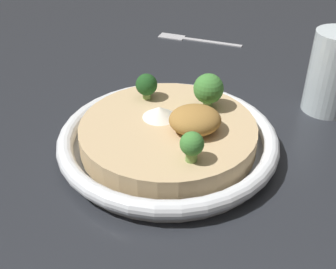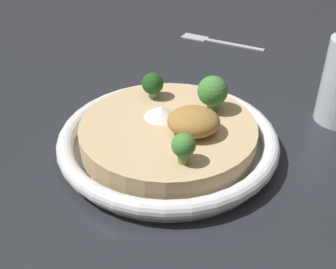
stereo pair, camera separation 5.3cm
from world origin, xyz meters
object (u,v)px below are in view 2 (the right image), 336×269
risotto_bowl (168,138)px  broccoli_back_left (184,146)px  broccoli_front_right (153,84)px  broccoli_left (213,92)px  fork_utensil (213,40)px

risotto_bowl → broccoli_back_left: bearing=103.7°
broccoli_back_left → broccoli_front_right: bearing=-74.3°
risotto_bowl → broccoli_back_left: 0.09m
broccoli_left → fork_utensil: bearing=-94.6°
risotto_bowl → broccoli_front_right: broccoli_front_right is taller
risotto_bowl → broccoli_back_left: broccoli_back_left is taller
broccoli_left → broccoli_front_right: bearing=-22.4°
risotto_bowl → broccoli_front_right: size_ratio=7.88×
broccoli_front_right → broccoli_back_left: bearing=105.7°
broccoli_back_left → fork_utensil: size_ratio=0.22×
broccoli_back_left → fork_utensil: broccoli_back_left is taller
broccoli_front_right → broccoli_left: (-0.08, 0.03, 0.01)m
broccoli_left → fork_utensil: 0.34m
broccoli_back_left → broccoli_left: broccoli_left is taller
broccoli_back_left → broccoli_left: (-0.04, -0.11, 0.01)m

